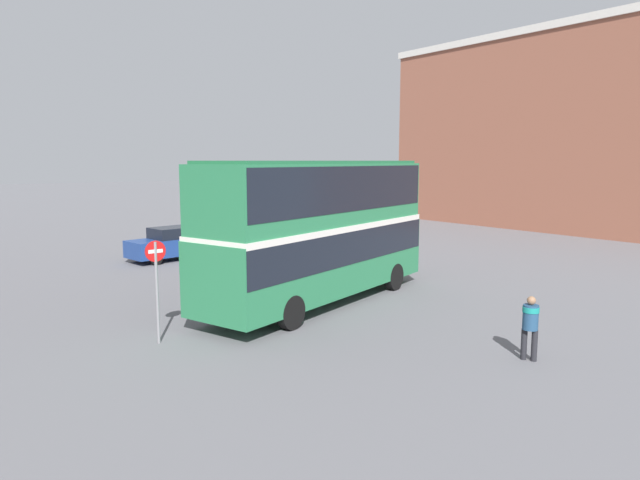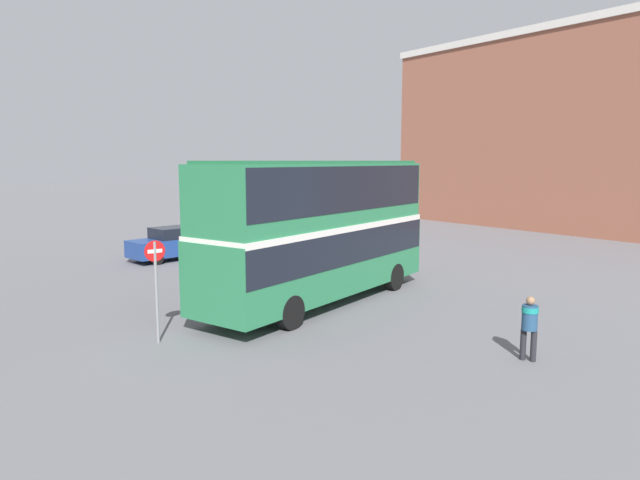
# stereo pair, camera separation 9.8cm
# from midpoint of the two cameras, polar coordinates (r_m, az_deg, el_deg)

# --- Properties ---
(ground_plane) EXTENTS (240.00, 240.00, 0.00)m
(ground_plane) POSITION_cam_midpoint_polar(r_m,az_deg,el_deg) (19.18, -2.98, -6.90)
(ground_plane) COLOR slate
(building_row_right) EXTENTS (10.76, 30.91, 13.98)m
(building_row_right) POSITION_cam_midpoint_polar(r_m,az_deg,el_deg) (45.67, 26.62, 9.73)
(building_row_right) COLOR #935642
(building_row_right) RESTS_ON ground_plane
(double_decker_bus) EXTENTS (10.53, 5.55, 4.91)m
(double_decker_bus) POSITION_cam_midpoint_polar(r_m,az_deg,el_deg) (19.48, -0.14, 1.73)
(double_decker_bus) COLOR #287A4C
(double_decker_bus) RESTS_ON ground_plane
(pedestrian_foreground) EXTENTS (0.53, 0.53, 1.62)m
(pedestrian_foreground) POSITION_cam_midpoint_polar(r_m,az_deg,el_deg) (15.05, 20.11, -7.64)
(pedestrian_foreground) COLOR #232328
(pedestrian_foreground) RESTS_ON ground_plane
(parked_car_kerb_near) EXTENTS (4.52, 2.36, 1.63)m
(parked_car_kerb_near) POSITION_cam_midpoint_polar(r_m,az_deg,el_deg) (29.39, -14.63, -0.33)
(parked_car_kerb_near) COLOR navy
(parked_car_kerb_near) RESTS_ON ground_plane
(parked_car_kerb_far) EXTENTS (4.33, 2.64, 1.52)m
(parked_car_kerb_far) POSITION_cam_midpoint_polar(r_m,az_deg,el_deg) (37.02, -8.30, 1.42)
(parked_car_kerb_far) COLOR slate
(parked_car_kerb_far) RESTS_ON ground_plane
(no_entry_sign) EXTENTS (0.57, 0.08, 2.81)m
(no_entry_sign) POSITION_cam_midpoint_polar(r_m,az_deg,el_deg) (15.87, -16.22, -3.56)
(no_entry_sign) COLOR gray
(no_entry_sign) RESTS_ON ground_plane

